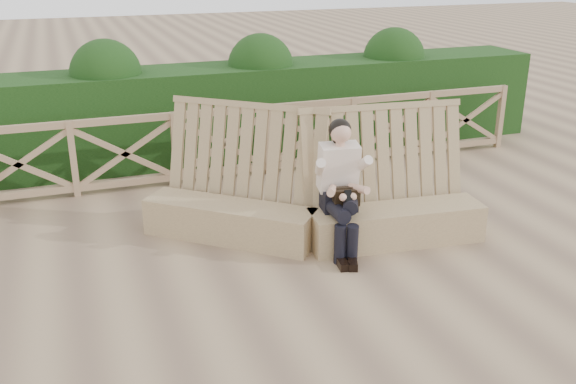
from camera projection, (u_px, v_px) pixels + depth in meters
name	position (u px, v px, depth m)	size (l,w,h in m)	color
ground	(307.00, 284.00, 6.75)	(60.00, 60.00, 0.00)	brown
bench	(313.00, 207.00, 7.70)	(3.88, 2.18, 1.58)	#886D4D
woman	(341.00, 183.00, 7.30)	(0.51, 0.98, 1.53)	black
guardrail	(222.00, 144.00, 9.63)	(10.10, 0.09, 1.10)	#80654A
hedge	(204.00, 113.00, 10.62)	(12.00, 1.20, 1.50)	black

